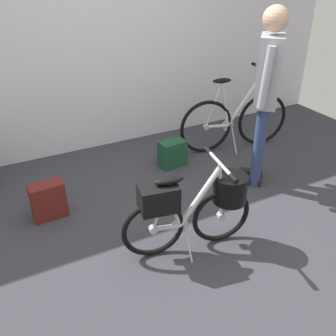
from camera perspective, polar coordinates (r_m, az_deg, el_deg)
name	(u,v)px	position (r m, az deg, el deg)	size (l,w,h in m)	color
ground_plane	(184,242)	(3.15, 2.45, -11.00)	(6.38, 6.38, 0.00)	#38383F
back_wall	(91,32)	(4.38, -11.49, 19.38)	(6.38, 0.10, 2.63)	silver
folding_bike_foreground	(194,204)	(2.87, 3.97, -5.48)	(1.04, 0.53, 0.74)	black
display_bike_left	(235,120)	(4.52, 10.01, 7.13)	(1.35, 0.53, 0.95)	black
visitor_near_wall	(266,89)	(3.64, 14.51, 11.35)	(0.39, 0.41, 1.68)	navy
backpack_on_floor	(48,201)	(3.49, -17.55, -4.68)	(0.30, 0.20, 0.33)	maroon
handbag_on_floor	(172,154)	(4.14, 0.62, 2.18)	(0.30, 0.22, 0.29)	#19472D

